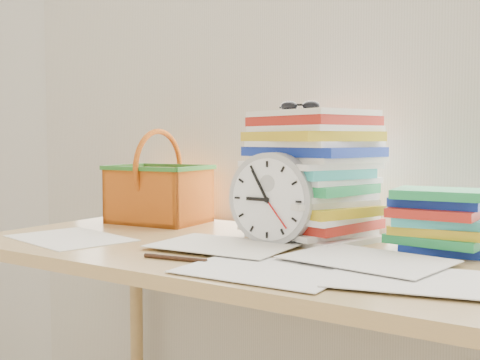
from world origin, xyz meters
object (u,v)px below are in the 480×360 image
Objects in this scene: paper_stack at (310,175)px; clock at (273,199)px; basket at (159,177)px; desk at (248,277)px; book_stack at (442,221)px.

paper_stack is 0.15m from clock.
basket reaches higher than clock.
desk is 0.20m from clock.
book_stack is (0.34, -0.01, -0.09)m from paper_stack.
basket is (-0.49, 0.14, 0.03)m from clock.
basket reaches higher than desk.
basket is at bearing 178.84° from book_stack.
book_stack is (0.37, 0.13, -0.04)m from clock.
paper_stack is 1.34× the size of book_stack.
clock is 0.80× the size of basket.
basket is at bearing 179.34° from paper_stack.
paper_stack is at bearing 71.15° from desk.
clock is (0.04, 0.06, 0.19)m from desk.
paper_stack is 1.47× the size of clock.
basket is at bearing 156.23° from desk.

